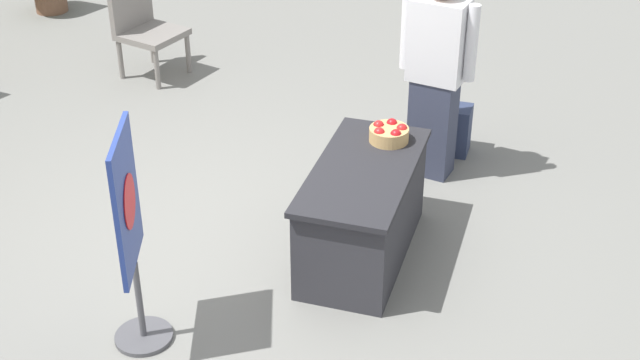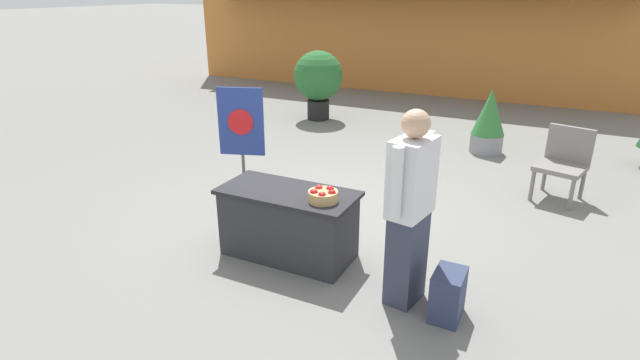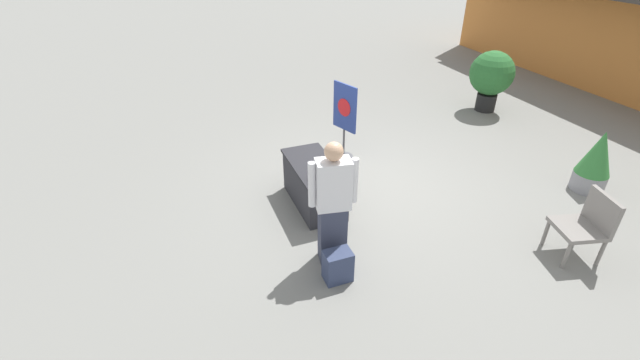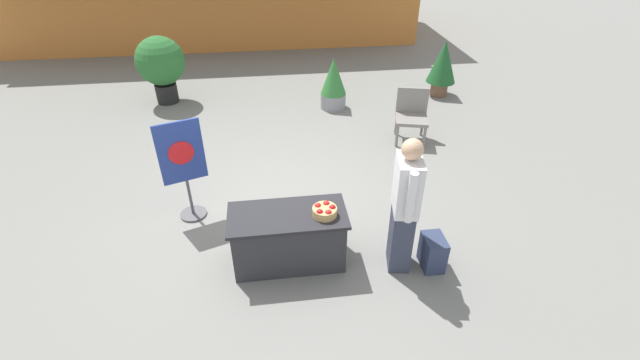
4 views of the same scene
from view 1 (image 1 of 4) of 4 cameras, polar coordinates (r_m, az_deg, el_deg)
The scene contains 7 objects.
ground_plane at distance 6.43m, azimuth -6.50°, elevation -4.24°, with size 120.00×120.00×0.00m, color slate.
display_table at distance 6.12m, azimuth 2.73°, elevation -2.05°, with size 1.36×0.65×0.71m.
apple_basket at distance 6.25m, azimuth 4.44°, elevation 3.00°, with size 0.28×0.28×0.13m.
person_visitor at distance 6.95m, azimuth 7.44°, elevation 6.74°, with size 0.33×0.60×1.70m.
backpack at distance 7.57m, azimuth 8.29°, elevation 3.25°, with size 0.24×0.34×0.42m.
poster_board at distance 5.25m, azimuth -12.03°, elevation -3.41°, with size 0.55×0.36×1.43m.
patio_chair at distance 9.02m, azimuth -11.21°, elevation 9.72°, with size 0.67×0.67×0.92m.
Camera 1 is at (-4.77, -2.24, 3.68)m, focal length 50.00 mm.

